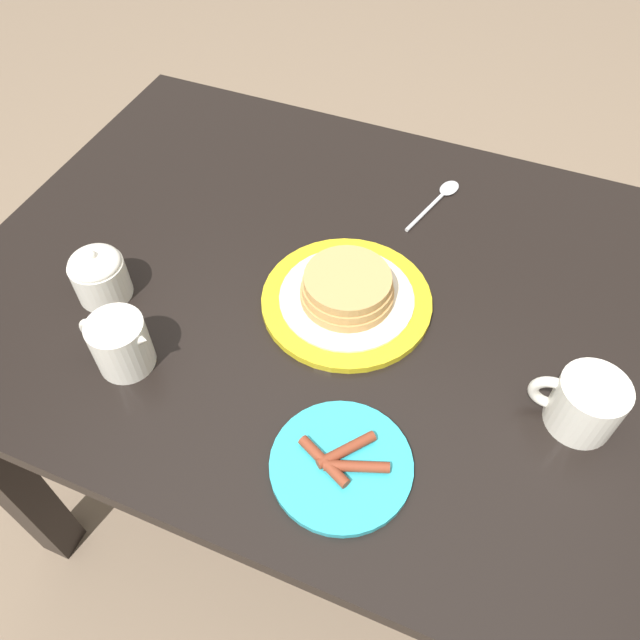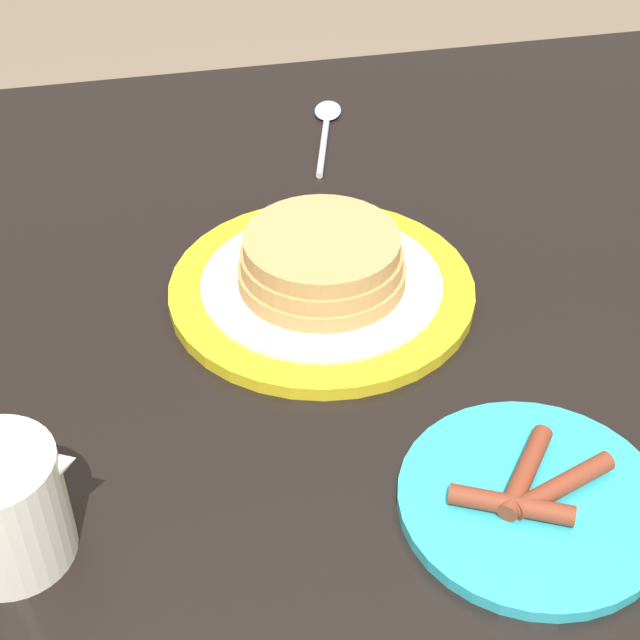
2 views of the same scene
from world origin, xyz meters
TOP-DOWN VIEW (x-y plane):
  - dining_table at (0.00, 0.00)m, footprint 1.20×0.86m
  - pancake_plate at (-0.01, 0.03)m, footprint 0.26×0.26m
  - side_plate_bacon at (-0.10, 0.28)m, footprint 0.18×0.18m
  - creamer_pitcher at (0.24, 0.25)m, footprint 0.12×0.08m
  - spoon at (-0.08, -0.27)m, footprint 0.06×0.16m

SIDE VIEW (x-z plane):
  - dining_table at x=0.00m, z-range 0.24..0.98m
  - spoon at x=-0.08m, z-range 0.74..0.75m
  - side_plate_bacon at x=-0.10m, z-range 0.73..0.76m
  - pancake_plate at x=-0.01m, z-range 0.73..0.79m
  - creamer_pitcher at x=0.24m, z-range 0.74..0.83m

